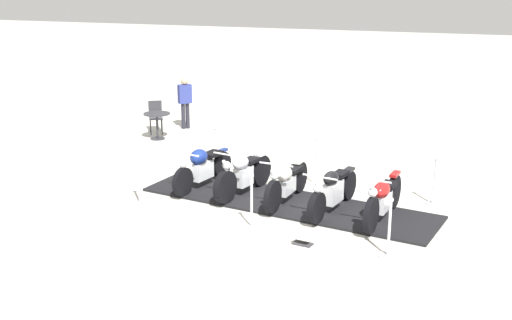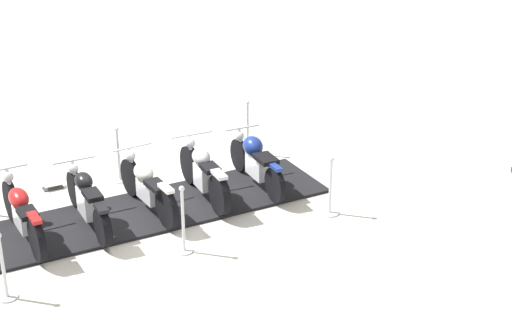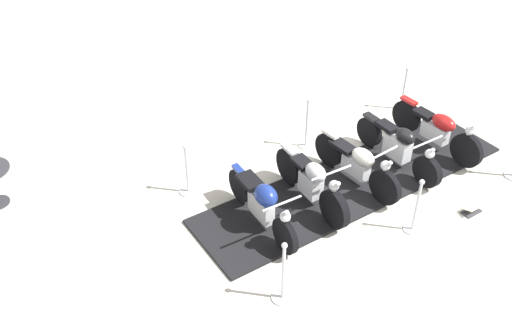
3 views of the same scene
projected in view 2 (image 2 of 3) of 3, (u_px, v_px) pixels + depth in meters
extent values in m
plane|color=beige|center=(149.00, 213.00, 13.33)|extent=(80.00, 80.00, 0.00)
cube|color=black|center=(149.00, 211.00, 13.32)|extent=(2.75, 6.62, 0.05)
cylinder|color=black|center=(239.00, 155.00, 14.73)|extent=(0.64, 0.24, 0.63)
cylinder|color=black|center=(275.00, 185.00, 13.50)|extent=(0.64, 0.24, 0.63)
cube|color=silver|center=(256.00, 166.00, 14.09)|extent=(0.62, 0.31, 0.41)
ellipsoid|color=navy|center=(253.00, 146.00, 14.07)|extent=(0.54, 0.44, 0.35)
cube|color=black|center=(266.00, 159.00, 13.66)|extent=(0.55, 0.41, 0.08)
cube|color=navy|center=(275.00, 167.00, 13.36)|extent=(0.37, 0.19, 0.06)
cylinder|color=silver|center=(241.00, 143.00, 14.58)|extent=(0.25, 0.12, 0.55)
cylinder|color=silver|center=(242.00, 128.00, 14.40)|extent=(0.19, 0.70, 0.04)
sphere|color=silver|center=(240.00, 136.00, 14.56)|extent=(0.18, 0.18, 0.18)
cylinder|color=black|center=(190.00, 165.00, 14.22)|extent=(0.72, 0.29, 0.71)
cylinder|color=black|center=(220.00, 195.00, 13.05)|extent=(0.72, 0.29, 0.71)
cube|color=silver|center=(204.00, 177.00, 13.62)|extent=(0.50, 0.34, 0.42)
ellipsoid|color=#B7BAC1|center=(201.00, 157.00, 13.58)|extent=(0.51, 0.40, 0.30)
cube|color=black|center=(210.00, 168.00, 13.25)|extent=(0.45, 0.36, 0.08)
cube|color=#B7BAC1|center=(219.00, 174.00, 12.90)|extent=(0.42, 0.25, 0.06)
cylinder|color=silver|center=(191.00, 151.00, 14.03)|extent=(0.32, 0.14, 0.60)
cylinder|color=silver|center=(192.00, 135.00, 13.82)|extent=(0.22, 0.78, 0.04)
sphere|color=silver|center=(190.00, 143.00, 13.98)|extent=(0.18, 0.18, 0.18)
cylinder|color=black|center=(131.00, 177.00, 13.74)|extent=(0.69, 0.19, 0.68)
cylinder|color=black|center=(167.00, 208.00, 12.61)|extent=(0.69, 0.19, 0.68)
cube|color=silver|center=(148.00, 191.00, 13.17)|extent=(0.59, 0.26, 0.34)
ellipsoid|color=silver|center=(144.00, 172.00, 13.16)|extent=(0.52, 0.35, 0.30)
cube|color=black|center=(157.00, 186.00, 12.77)|extent=(0.54, 0.33, 0.08)
cube|color=silver|center=(166.00, 188.00, 12.47)|extent=(0.39, 0.18, 0.06)
cylinder|color=silver|center=(132.00, 164.00, 13.57)|extent=(0.31, 0.10, 0.58)
cylinder|color=silver|center=(132.00, 147.00, 13.36)|extent=(0.12, 0.73, 0.04)
sphere|color=silver|center=(131.00, 156.00, 13.52)|extent=(0.18, 0.18, 0.18)
cylinder|color=black|center=(75.00, 189.00, 13.38)|extent=(0.64, 0.25, 0.62)
cylinder|color=black|center=(103.00, 227.00, 12.08)|extent=(0.64, 0.25, 0.62)
cube|color=silver|center=(88.00, 203.00, 12.70)|extent=(0.59, 0.34, 0.44)
ellipsoid|color=black|center=(84.00, 181.00, 12.67)|extent=(0.49, 0.36, 0.28)
cube|color=black|center=(92.00, 195.00, 12.30)|extent=(0.47, 0.33, 0.08)
cube|color=black|center=(101.00, 208.00, 11.94)|extent=(0.37, 0.22, 0.06)
cylinder|color=silver|center=(75.00, 176.00, 13.22)|extent=(0.26, 0.12, 0.54)
cylinder|color=silver|center=(74.00, 160.00, 13.04)|extent=(0.18, 0.73, 0.04)
sphere|color=silver|center=(73.00, 169.00, 13.20)|extent=(0.18, 0.18, 0.18)
cylinder|color=black|center=(11.00, 201.00, 12.86)|extent=(0.70, 0.21, 0.69)
cylinder|color=black|center=(37.00, 240.00, 11.64)|extent=(0.70, 0.21, 0.69)
cube|color=silver|center=(23.00, 218.00, 12.24)|extent=(0.61, 0.29, 0.35)
ellipsoid|color=#AD1919|center=(19.00, 198.00, 12.24)|extent=(0.57, 0.37, 0.30)
cube|color=black|center=(27.00, 213.00, 11.86)|extent=(0.45, 0.33, 0.08)
cube|color=#AD1919|center=(34.00, 218.00, 11.49)|extent=(0.40, 0.19, 0.06)
cylinder|color=silver|center=(10.00, 186.00, 12.69)|extent=(0.27, 0.11, 0.59)
cylinder|color=silver|center=(8.00, 168.00, 12.50)|extent=(0.12, 0.63, 0.04)
sphere|color=silver|center=(8.00, 177.00, 12.66)|extent=(0.18, 0.18, 0.18)
cylinder|color=silver|center=(184.00, 251.00, 12.11)|extent=(0.29, 0.29, 0.03)
cylinder|color=silver|center=(183.00, 221.00, 11.90)|extent=(0.05, 0.05, 1.03)
sphere|color=silver|center=(182.00, 189.00, 11.68)|extent=(0.09, 0.09, 0.09)
cylinder|color=silver|center=(8.00, 297.00, 10.92)|extent=(0.30, 0.30, 0.03)
cylinder|color=silver|center=(3.00, 268.00, 10.72)|extent=(0.05, 0.05, 0.95)
cylinder|color=silver|center=(120.00, 180.00, 14.55)|extent=(0.31, 0.31, 0.03)
cylinder|color=silver|center=(118.00, 155.00, 14.35)|extent=(0.05, 0.05, 0.98)
sphere|color=silver|center=(116.00, 129.00, 14.14)|extent=(0.09, 0.09, 0.09)
cylinder|color=silver|center=(248.00, 153.00, 15.74)|extent=(0.34, 0.34, 0.03)
cylinder|color=silver|center=(248.00, 129.00, 15.53)|extent=(0.05, 0.05, 1.04)
sphere|color=silver|center=(247.00, 103.00, 15.31)|extent=(0.09, 0.09, 0.09)
cylinder|color=silver|center=(329.00, 213.00, 13.31)|extent=(0.34, 0.34, 0.03)
cylinder|color=silver|center=(330.00, 187.00, 13.11)|extent=(0.05, 0.05, 0.96)
sphere|color=silver|center=(332.00, 159.00, 12.91)|extent=(0.09, 0.09, 0.09)
cube|color=#333338|center=(53.00, 188.00, 14.23)|extent=(0.26, 0.39, 0.02)
cube|color=beige|center=(52.00, 182.00, 14.18)|extent=(0.27, 0.36, 0.09)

